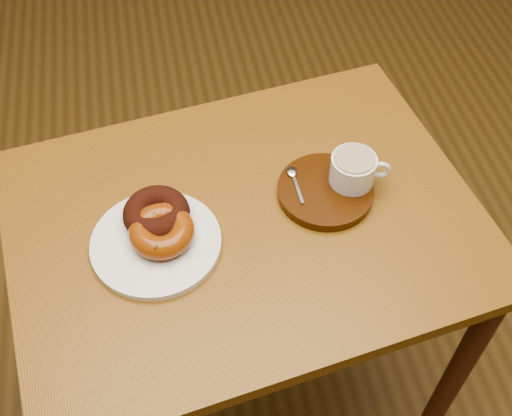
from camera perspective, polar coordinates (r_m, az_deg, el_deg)
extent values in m
plane|color=brown|center=(1.85, -2.13, -10.40)|extent=(6.00, 6.00, 0.00)
cube|color=brown|center=(1.12, -1.01, -1.28)|extent=(0.88, 0.71, 0.03)
cylinder|color=#3F1F12|center=(1.44, 17.03, -14.49)|extent=(0.04, 0.04, 0.72)
cylinder|color=#3F1F12|center=(1.56, -16.70, -5.97)|extent=(0.04, 0.04, 0.72)
cylinder|color=#3F1F12|center=(1.66, 8.15, 0.82)|extent=(0.04, 0.04, 0.72)
cylinder|color=silver|center=(1.08, -8.87, -3.11)|extent=(0.26, 0.26, 0.01)
torus|color=black|center=(1.08, -8.84, -0.48)|extent=(0.13, 0.13, 0.04)
torus|color=#813C0E|center=(1.06, -8.38, -2.05)|extent=(0.13, 0.13, 0.04)
cube|color=#472717|center=(1.04, -6.62, -1.21)|extent=(0.01, 0.00, 0.00)
cube|color=#472717|center=(1.05, -6.98, -0.52)|extent=(0.01, 0.01, 0.00)
cube|color=#472717|center=(1.06, -7.73, -0.09)|extent=(0.01, 0.01, 0.00)
cube|color=#472717|center=(1.06, -8.67, -0.04)|extent=(0.00, 0.01, 0.00)
cube|color=#472717|center=(1.06, -9.56, -0.37)|extent=(0.01, 0.01, 0.00)
cube|color=#472717|center=(1.05, -10.18, -0.99)|extent=(0.01, 0.01, 0.00)
cube|color=#472717|center=(1.04, -10.36, -1.76)|extent=(0.01, 0.00, 0.00)
cube|color=#472717|center=(1.03, -10.03, -2.47)|extent=(0.01, 0.01, 0.00)
cube|color=#472717|center=(1.03, -9.28, -2.93)|extent=(0.01, 0.01, 0.00)
cube|color=#472717|center=(1.02, -8.30, -2.99)|extent=(0.00, 0.01, 0.00)
cube|color=#472717|center=(1.02, -7.37, -2.64)|extent=(0.01, 0.01, 0.00)
cube|color=#472717|center=(1.03, -6.76, -1.99)|extent=(0.01, 0.01, 0.00)
cylinder|color=#331807|center=(1.14, 6.17, 1.50)|extent=(0.23, 0.23, 0.02)
cylinder|color=silver|center=(1.13, 8.60, 3.39)|extent=(0.08, 0.08, 0.05)
cylinder|color=brown|center=(1.11, 8.77, 4.37)|extent=(0.07, 0.07, 0.00)
torus|color=silver|center=(1.13, 10.98, 3.35)|extent=(0.04, 0.02, 0.04)
ellipsoid|color=silver|center=(1.15, 3.20, 3.29)|extent=(0.02, 0.03, 0.01)
cube|color=silver|center=(1.12, 3.70, 1.81)|extent=(0.01, 0.07, 0.00)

